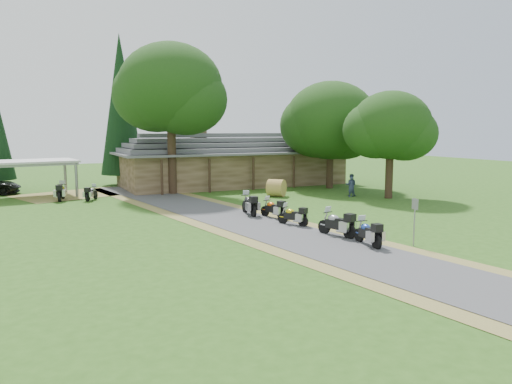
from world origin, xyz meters
name	(u,v)px	position (x,y,z in m)	size (l,w,h in m)	color
ground	(317,243)	(0.00, 0.00, 0.00)	(120.00, 120.00, 0.00)	#2B5116
driveway	(268,229)	(-0.50, 4.00, 0.00)	(46.00, 46.00, 0.00)	#3F3F41
lodge	(233,159)	(6.00, 24.00, 2.45)	(21.40, 9.40, 4.90)	brown
carport	(31,179)	(-11.35, 22.89, 1.42)	(6.54, 4.36, 2.83)	silver
motorcycle_row_a	(368,232)	(1.83, -1.35, 0.64)	(1.87, 0.61, 1.28)	#214099
motorcycle_row_b	(337,222)	(1.69, 0.88, 0.70)	(2.03, 0.66, 1.39)	#9EA1A6
motorcycle_row_c	(293,215)	(1.16, 4.26, 0.59)	(1.72, 0.56, 1.18)	gold
motorcycle_row_d	(273,208)	(1.23, 6.73, 0.62)	(1.80, 0.59, 1.23)	#D3550E
motorcycle_row_e	(249,203)	(0.40, 8.29, 0.71)	(2.08, 0.68, 1.42)	black
motorcycle_carport_a	(61,191)	(-9.44, 19.93, 0.70)	(2.04, 0.67, 1.40)	#C1A706
motorcycle_carport_b	(91,192)	(-7.43, 19.05, 0.58)	(1.68, 0.55, 1.15)	slate
person_a	(351,185)	(10.88, 12.21, 0.94)	(0.53, 0.38, 1.87)	#2E3954
person_b	(351,183)	(11.22, 12.68, 1.02)	(0.58, 0.42, 2.04)	#2E3954
hay_bale	(276,188)	(5.81, 14.95, 0.67)	(1.35, 1.35, 1.23)	olive
sign_post	(414,222)	(3.63, -2.32, 1.09)	(0.39, 0.07, 2.18)	gray
oak_lodge_left	(171,108)	(-1.00, 20.02, 6.84)	(8.28, 8.28, 13.69)	#13340F
oak_lodge_right	(330,134)	(12.67, 17.79, 4.80)	(8.02, 8.02, 9.60)	#13340F
oak_driveway	(390,139)	(13.09, 10.47, 4.44)	(6.00, 6.00, 8.89)	#13340F
cedar_near	(121,110)	(-3.35, 28.13, 6.93)	(3.98, 3.98, 13.85)	black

